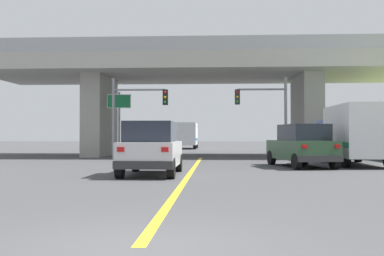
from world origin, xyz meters
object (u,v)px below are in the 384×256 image
Objects in this scene: box_truck at (354,134)px; semi_truck_distant at (187,135)px; suv_crossing at (302,146)px; suv_lead at (151,148)px; traffic_signal_nearside at (267,107)px; highway_sign at (119,109)px; traffic_signal_farside at (133,108)px.

box_truck is 1.00× the size of semi_truck_distant.
suv_lead is at bearing -154.93° from suv_crossing.
traffic_signal_nearside is at bearing 84.80° from suv_crossing.
suv_crossing is 1.11× the size of highway_sign.
semi_truck_distant is at bearing 106.49° from traffic_signal_nearside.
suv_crossing is at bearing -35.43° from traffic_signal_farside.
traffic_signal_nearside reaches higher than suv_crossing.
traffic_signal_farside is at bearing 157.82° from box_truck.
traffic_signal_farside reaches higher than highway_sign.
suv_crossing is 30.57m from semi_truck_distant.
traffic_signal_farside is at bearing -174.26° from traffic_signal_nearside.
box_truck is (9.43, 6.42, 0.57)m from suv_lead.
suv_crossing is 7.81m from traffic_signal_nearside.
box_truck reaches higher than semi_truck_distant.
semi_truck_distant is (-7.38, 29.66, 0.52)m from suv_crossing.
traffic_signal_farside reaches higher than suv_crossing.
semi_truck_distant reaches higher than suv_crossing.
suv_lead is 14.66m from highway_sign.
traffic_signal_nearside is at bearing 65.02° from suv_lead.
traffic_signal_farside reaches higher than box_truck.
box_truck reaches higher than suv_crossing.
highway_sign is at bearing -99.06° from semi_truck_distant.
semi_truck_distant is (-0.88, 34.46, 0.52)m from suv_lead.
box_truck is 7.11m from traffic_signal_nearside.
highway_sign is (-13.59, 7.46, 1.70)m from box_truck.
box_truck is at bearing 34.25° from suv_lead.
box_truck is 1.38× the size of traffic_signal_farside.
semi_truck_distant is (1.87, 23.08, -1.70)m from traffic_signal_farside.
traffic_signal_farside is (-9.25, 6.58, 2.21)m from suv_crossing.
suv_lead is 0.98× the size of highway_sign.
suv_crossing is 3.39m from box_truck.
box_truck reaches higher than suv_lead.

